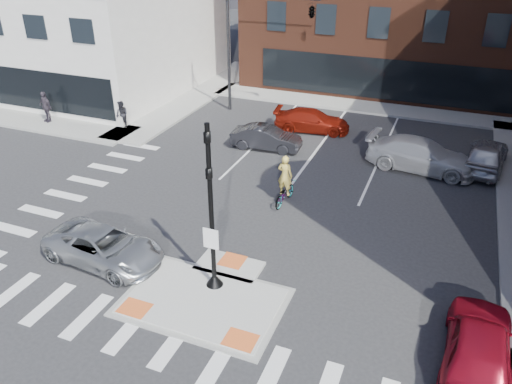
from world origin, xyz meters
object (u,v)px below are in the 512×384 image
at_px(red_sedan, 479,346).
at_px(bg_car_dark, 266,138).
at_px(bg_car_silver, 487,155).
at_px(white_pickup, 421,155).
at_px(cyclist, 285,187).
at_px(silver_suv, 104,247).
at_px(pedestrian_a, 122,114).
at_px(pedestrian_b, 45,107).
at_px(bg_car_red, 312,121).

distance_m(red_sedan, bg_car_dark, 16.86).
bearing_deg(bg_car_silver, bg_car_dark, 16.59).
height_order(white_pickup, bg_car_dark, white_pickup).
distance_m(white_pickup, cyclist, 8.04).
distance_m(silver_suv, pedestrian_a, 13.96).
xyz_separation_m(white_pickup, bg_car_dark, (-8.37, -0.44, -0.15)).
distance_m(white_pickup, pedestrian_b, 22.81).
height_order(red_sedan, cyclist, cyclist).
xyz_separation_m(bg_car_dark, cyclist, (3.03, -5.56, 0.14)).
distance_m(pedestrian_a, pedestrian_b, 5.18).
relative_size(red_sedan, bg_car_dark, 1.15).
xyz_separation_m(pedestrian_a, pedestrian_b, (-5.10, -0.90, 0.14)).
relative_size(silver_suv, bg_car_dark, 1.19).
xyz_separation_m(bg_car_red, cyclist, (1.42, -9.20, 0.13)).
height_order(silver_suv, cyclist, cyclist).
bearing_deg(silver_suv, red_sedan, -86.26).
bearing_deg(silver_suv, cyclist, -30.49).
distance_m(red_sedan, cyclist, 10.79).
distance_m(silver_suv, cyclist, 8.29).
bearing_deg(red_sedan, bg_car_red, -57.22).
bearing_deg(bg_car_silver, bg_car_red, -2.84).
relative_size(red_sedan, bg_car_silver, 0.99).
xyz_separation_m(silver_suv, red_sedan, (13.00, -0.23, 0.12)).
bearing_deg(red_sedan, pedestrian_b, -21.42).
height_order(bg_car_red, cyclist, cyclist).
relative_size(bg_car_dark, pedestrian_a, 2.36).
bearing_deg(silver_suv, bg_car_silver, -38.36).
distance_m(bg_car_dark, pedestrian_b, 14.44).
xyz_separation_m(white_pickup, cyclist, (-5.35, -6.00, -0.01)).
relative_size(bg_car_red, cyclist, 1.94).
relative_size(bg_car_red, pedestrian_b, 2.35).
bearing_deg(cyclist, bg_car_silver, -134.27).
height_order(white_pickup, bg_car_silver, white_pickup).
bearing_deg(cyclist, pedestrian_a, -17.48).
bearing_deg(pedestrian_b, red_sedan, -9.64).
distance_m(white_pickup, bg_car_dark, 8.39).
height_order(bg_car_dark, pedestrian_a, pedestrian_a).
xyz_separation_m(bg_car_silver, pedestrian_b, (-25.84, -3.27, 0.34)).
bearing_deg(white_pickup, bg_car_dark, 99.08).
distance_m(silver_suv, bg_car_red, 16.31).
height_order(bg_car_dark, bg_car_red, bg_car_red).
xyz_separation_m(cyclist, pedestrian_a, (-12.28, 5.00, 0.19)).
distance_m(silver_suv, pedestrian_b, 16.65).
distance_m(bg_car_red, pedestrian_b, 16.76).
height_order(red_sedan, bg_car_dark, red_sedan).
bearing_deg(bg_car_red, bg_car_silver, -108.29).
bearing_deg(pedestrian_a, red_sedan, -13.90).
bearing_deg(bg_car_dark, white_pickup, -91.59).
relative_size(bg_car_silver, cyclist, 1.96).
bearing_deg(white_pickup, pedestrian_b, 100.83).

